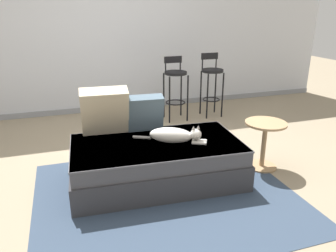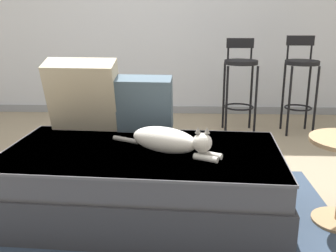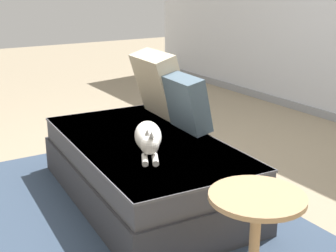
{
  "view_description": "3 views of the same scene",
  "coord_description": "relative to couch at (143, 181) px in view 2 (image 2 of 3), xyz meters",
  "views": [
    {
      "loc": [
        -0.81,
        -3.26,
        1.67
      ],
      "look_at": [
        0.15,
        -0.3,
        0.54
      ],
      "focal_mm": 35.0,
      "sensor_mm": 36.0,
      "label": 1
    },
    {
      "loc": [
        0.24,
        -2.63,
        1.21
      ],
      "look_at": [
        0.15,
        -0.3,
        0.54
      ],
      "focal_mm": 42.0,
      "sensor_mm": 36.0,
      "label": 2
    },
    {
      "loc": [
        2.59,
        -1.8,
        1.44
      ],
      "look_at": [
        0.15,
        -0.3,
        0.54
      ],
      "focal_mm": 50.0,
      "sensor_mm": 36.0,
      "label": 3
    }
  ],
  "objects": [
    {
      "name": "throw_pillow_corner",
      "position": [
        -0.44,
        0.39,
        0.46
      ],
      "size": [
        0.49,
        0.33,
        0.5
      ],
      "color": "beige",
      "rests_on": "couch"
    },
    {
      "name": "throw_pillow_middle",
      "position": [
        -0.02,
        0.36,
        0.41
      ],
      "size": [
        0.39,
        0.23,
        0.39
      ],
      "color": "#4C6070",
      "rests_on": "couch"
    },
    {
      "name": "cat",
      "position": [
        0.16,
        -0.05,
        0.28
      ],
      "size": [
        0.67,
        0.42,
        0.19
      ],
      "color": "white",
      "rests_on": "couch"
    },
    {
      "name": "area_rug",
      "position": [
        0.0,
        -0.3,
        -0.21
      ],
      "size": [
        2.38,
        2.02,
        0.01
      ],
      "primitive_type": "cube",
      "color": "#334256",
      "rests_on": "ground"
    },
    {
      "name": "bar_stool_near_window",
      "position": [
        0.83,
        1.82,
        0.38
      ],
      "size": [
        0.34,
        0.34,
        0.97
      ],
      "color": "black",
      "rests_on": "ground"
    },
    {
      "name": "ground_plane",
      "position": [
        0.0,
        0.4,
        -0.21
      ],
      "size": [
        16.0,
        16.0,
        0.0
      ],
      "primitive_type": "plane",
      "color": "gray",
      "rests_on": "ground"
    },
    {
      "name": "bar_stool_by_doorway",
      "position": [
        1.44,
        1.82,
        0.4
      ],
      "size": [
        0.34,
        0.34,
        1.0
      ],
      "color": "black",
      "rests_on": "ground"
    },
    {
      "name": "wall_baseboard_trim",
      "position": [
        0.0,
        2.6,
        -0.17
      ],
      "size": [
        8.0,
        0.02,
        0.09
      ],
      "primitive_type": "cube",
      "color": "gray",
      "rests_on": "ground"
    },
    {
      "name": "wall_back_panel",
      "position": [
        0.0,
        2.65,
        1.09
      ],
      "size": [
        8.0,
        0.1,
        2.6
      ],
      "primitive_type": "cube",
      "color": "silver",
      "rests_on": "ground"
    },
    {
      "name": "couch",
      "position": [
        0.0,
        0.0,
        0.0
      ],
      "size": [
        1.73,
        1.02,
        0.42
      ],
      "color": "#353539",
      "rests_on": "ground"
    }
  ]
}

